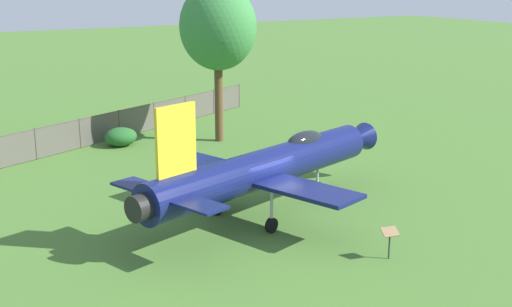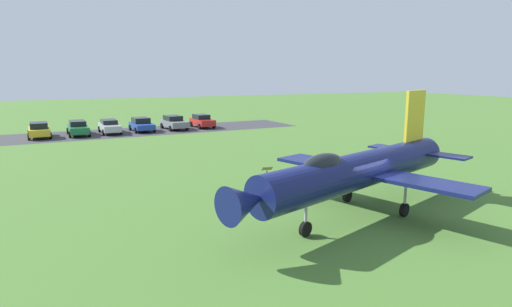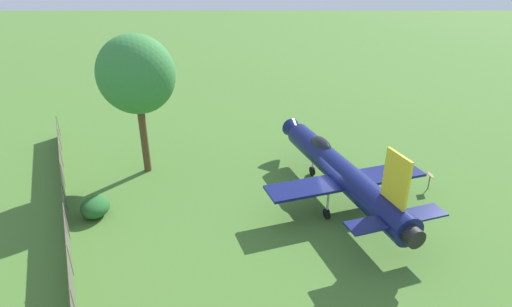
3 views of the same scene
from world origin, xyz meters
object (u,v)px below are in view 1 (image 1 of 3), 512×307
Objects in this scene: display_jet at (269,166)px; shade_tree at (218,27)px; info_plaque at (390,236)px; shrub_near_fence at (121,137)px.

shade_tree is at bearing 53.92° from display_jet.
info_plaque is at bearing -96.83° from display_jet.
shrub_near_fence is 20.52m from info_plaque.
display_jet reaches higher than shrub_near_fence.
shade_tree is at bearing 171.79° from info_plaque.
info_plaque reaches higher than shrub_near_fence.
display_jet reaches higher than info_plaque.
display_jet is 6.40m from info_plaque.
shrub_near_fence is 1.65× the size of info_plaque.
shrub_near_fence is at bearing -171.90° from info_plaque.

